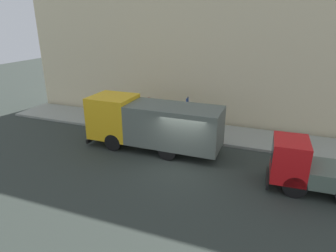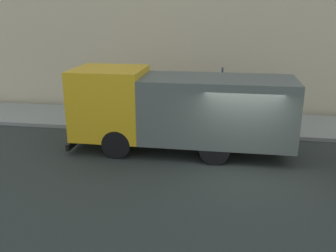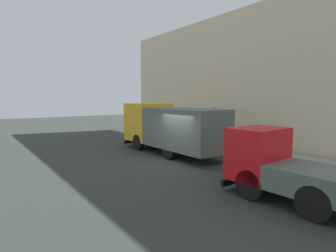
{
  "view_description": "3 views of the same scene",
  "coord_description": "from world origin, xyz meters",
  "px_view_note": "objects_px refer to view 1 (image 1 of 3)",
  "views": [
    {
      "loc": [
        -13.41,
        -4.32,
        7.32
      ],
      "look_at": [
        0.69,
        1.06,
        1.75
      ],
      "focal_mm": 31.31,
      "sensor_mm": 36.0,
      "label": 1
    },
    {
      "loc": [
        -11.58,
        0.57,
        5.03
      ],
      "look_at": [
        0.64,
        2.53,
        1.11
      ],
      "focal_mm": 39.69,
      "sensor_mm": 36.0,
      "label": 2
    },
    {
      "loc": [
        -8.61,
        -11.07,
        3.34
      ],
      "look_at": [
        1.23,
        2.51,
        1.64
      ],
      "focal_mm": 29.35,
      "sensor_mm": 36.0,
      "label": 3
    }
  ],
  "objects_px": {
    "large_utility_truck": "(152,123)",
    "traffic_cone_orange": "(115,119)",
    "small_flatbed_truck": "(315,169)",
    "pedestrian_walking": "(149,107)",
    "street_sign_post": "(187,113)"
  },
  "relations": [
    {
      "from": "large_utility_truck",
      "to": "small_flatbed_truck",
      "type": "distance_m",
      "value": 8.69
    },
    {
      "from": "traffic_cone_orange",
      "to": "street_sign_post",
      "type": "height_order",
      "value": "street_sign_post"
    },
    {
      "from": "large_utility_truck",
      "to": "pedestrian_walking",
      "type": "bearing_deg",
      "value": 26.46
    },
    {
      "from": "small_flatbed_truck",
      "to": "pedestrian_walking",
      "type": "xyz_separation_m",
      "value": [
        6.14,
        10.8,
        -0.03
      ]
    },
    {
      "from": "traffic_cone_orange",
      "to": "street_sign_post",
      "type": "relative_size",
      "value": 0.23
    },
    {
      "from": "small_flatbed_truck",
      "to": "pedestrian_walking",
      "type": "distance_m",
      "value": 12.42
    },
    {
      "from": "small_flatbed_truck",
      "to": "traffic_cone_orange",
      "type": "height_order",
      "value": "small_flatbed_truck"
    },
    {
      "from": "large_utility_truck",
      "to": "street_sign_post",
      "type": "relative_size",
      "value": 3.02
    },
    {
      "from": "pedestrian_walking",
      "to": "street_sign_post",
      "type": "distance_m",
      "value": 4.47
    },
    {
      "from": "traffic_cone_orange",
      "to": "street_sign_post",
      "type": "xyz_separation_m",
      "value": [
        -0.57,
        -5.63,
        1.25
      ]
    },
    {
      "from": "large_utility_truck",
      "to": "traffic_cone_orange",
      "type": "height_order",
      "value": "large_utility_truck"
    },
    {
      "from": "large_utility_truck",
      "to": "traffic_cone_orange",
      "type": "bearing_deg",
      "value": 56.64
    },
    {
      "from": "small_flatbed_truck",
      "to": "traffic_cone_orange",
      "type": "bearing_deg",
      "value": 68.85
    },
    {
      "from": "traffic_cone_orange",
      "to": "large_utility_truck",
      "type": "bearing_deg",
      "value": -123.51
    },
    {
      "from": "street_sign_post",
      "to": "large_utility_truck",
      "type": "bearing_deg",
      "value": 146.33
    }
  ]
}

